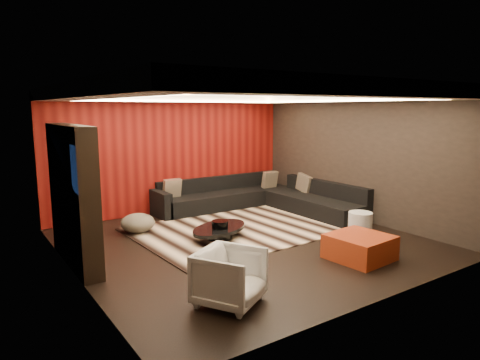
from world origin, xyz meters
TOP-DOWN VIEW (x-y plane):
  - floor at (0.00, 0.00)m, footprint 6.00×6.00m
  - ceiling at (0.00, 0.00)m, footprint 6.00×6.00m
  - wall_back at (0.00, 3.01)m, footprint 6.00×0.02m
  - wall_left at (-3.01, 0.00)m, footprint 0.02×6.00m
  - wall_right at (3.01, 0.00)m, footprint 0.02×6.00m
  - red_feature_wall at (0.00, 2.97)m, footprint 5.98×0.05m
  - soffit_back at (0.00, 2.70)m, footprint 6.00×0.60m
  - soffit_front at (0.00, -2.70)m, footprint 6.00×0.60m
  - soffit_left at (-2.70, 0.00)m, footprint 0.60×4.80m
  - soffit_right at (2.70, 0.00)m, footprint 0.60×4.80m
  - cove_back at (0.00, 2.36)m, footprint 4.80×0.08m
  - cove_front at (0.00, -2.36)m, footprint 4.80×0.08m
  - cove_left at (-2.36, 0.00)m, footprint 0.08×4.80m
  - cove_right at (2.36, 0.00)m, footprint 0.08×4.80m
  - tv_surround at (-2.85, 0.60)m, footprint 0.30×2.00m
  - tv_screen at (-2.69, 0.60)m, footprint 0.04×1.30m
  - tv_shelf at (-2.69, 0.60)m, footprint 0.04×1.60m
  - rug at (0.32, 0.75)m, footprint 4.11×3.15m
  - coffee_table at (-0.30, 0.40)m, footprint 1.75×1.75m
  - drum_stool at (-0.34, 0.32)m, footprint 0.36×0.36m
  - striped_pouf at (-1.43, 1.67)m, footprint 0.79×0.79m
  - white_side_table at (1.80, -1.16)m, footprint 0.48×0.48m
  - orange_ottoman at (1.03, -1.81)m, footprint 0.97×0.97m
  - armchair at (-1.61, -1.98)m, footprint 1.04×1.05m
  - sectional_sofa at (1.73, 1.86)m, footprint 3.65×3.50m
  - throw_pillows at (1.67, 2.15)m, footprint 3.25×1.57m

SIDE VIEW (x-z plane):
  - floor at x=0.00m, z-range -0.02..0.00m
  - rug at x=0.32m, z-range 0.00..0.02m
  - coffee_table at x=-0.30m, z-range 0.02..0.24m
  - orange_ottoman at x=1.03m, z-range 0.00..0.40m
  - drum_stool at x=-0.34m, z-range 0.02..0.38m
  - striped_pouf at x=-1.43m, z-range 0.02..0.39m
  - sectional_sofa at x=1.73m, z-range -0.11..0.64m
  - white_side_table at x=1.80m, z-range 0.00..0.55m
  - armchair at x=-1.61m, z-range 0.00..0.70m
  - throw_pillows at x=1.67m, z-range 0.37..0.87m
  - tv_shelf at x=-2.69m, z-range 0.68..0.72m
  - tv_surround at x=-2.85m, z-range 0.00..2.20m
  - wall_back at x=0.00m, z-range 0.00..2.80m
  - wall_left at x=-3.01m, z-range 0.00..2.80m
  - wall_right at x=3.01m, z-range 0.00..2.80m
  - red_feature_wall at x=0.00m, z-range 0.01..2.79m
  - tv_screen at x=-2.69m, z-range 1.05..1.85m
  - cove_back at x=0.00m, z-range 2.58..2.62m
  - cove_front at x=0.00m, z-range 2.58..2.62m
  - cove_left at x=-2.36m, z-range 2.58..2.62m
  - cove_right at x=2.36m, z-range 2.58..2.62m
  - soffit_back at x=0.00m, z-range 2.58..2.80m
  - soffit_front at x=0.00m, z-range 2.58..2.80m
  - soffit_left at x=-2.70m, z-range 2.58..2.80m
  - soffit_right at x=2.70m, z-range 2.58..2.80m
  - ceiling at x=0.00m, z-range 2.80..2.82m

